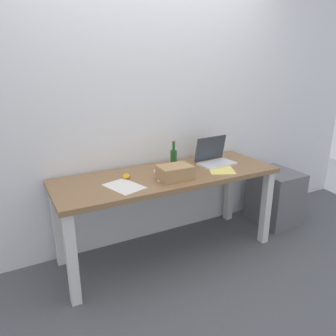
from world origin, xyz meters
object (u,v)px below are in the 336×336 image
(laptop_right, at_px, (214,158))
(cardboard_box, at_px, (175,172))
(filing_cabinet, at_px, (275,197))
(desk, at_px, (168,185))
(beer_bottle, at_px, (174,158))
(computer_mouse, at_px, (126,176))

(laptop_right, relative_size, cardboard_box, 1.33)
(cardboard_box, relative_size, filing_cabinet, 0.47)
(desk, height_order, beer_bottle, beer_bottle)
(computer_mouse, distance_m, filing_cabinet, 1.70)
(laptop_right, distance_m, cardboard_box, 0.55)
(cardboard_box, bearing_deg, filing_cabinet, 5.97)
(beer_bottle, bearing_deg, desk, -133.06)
(desk, xyz_separation_m, cardboard_box, (-0.01, -0.14, 0.16))
(filing_cabinet, bearing_deg, beer_bottle, 172.92)
(desk, height_order, laptop_right, laptop_right)
(beer_bottle, relative_size, computer_mouse, 2.36)
(desk, bearing_deg, laptop_right, 5.51)
(desk, xyz_separation_m, beer_bottle, (0.13, 0.14, 0.19))
(desk, relative_size, laptop_right, 5.45)
(laptop_right, distance_m, filing_cabinet, 0.94)
(laptop_right, xyz_separation_m, cardboard_box, (-0.52, -0.19, -0.00))
(computer_mouse, bearing_deg, laptop_right, 19.25)
(computer_mouse, bearing_deg, desk, 9.85)
(computer_mouse, relative_size, cardboard_box, 0.38)
(computer_mouse, height_order, cardboard_box, cardboard_box)
(beer_bottle, bearing_deg, computer_mouse, -171.02)
(cardboard_box, bearing_deg, computer_mouse, 148.72)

